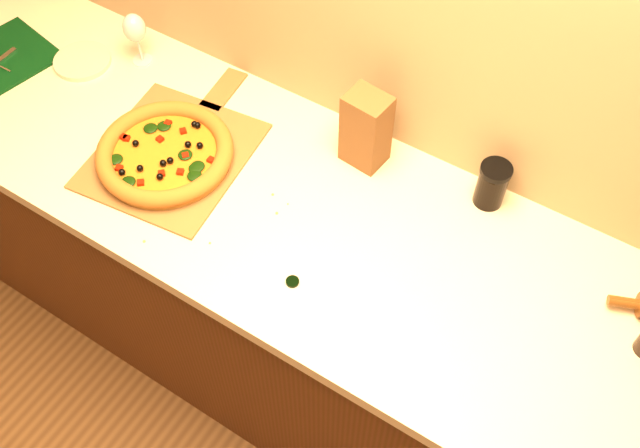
% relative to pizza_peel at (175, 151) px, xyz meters
% --- Properties ---
extents(cabinet, '(2.80, 0.65, 0.86)m').
position_rel_pizza_peel_xyz_m(cabinet, '(0.55, 0.02, -0.47)').
color(cabinet, '#4B2910').
rests_on(cabinet, ground).
extents(countertop, '(2.84, 0.68, 0.04)m').
position_rel_pizza_peel_xyz_m(countertop, '(0.55, 0.02, -0.02)').
color(countertop, beige).
rests_on(countertop, cabinet).
extents(pizza_peel, '(0.42, 0.58, 0.01)m').
position_rel_pizza_peel_xyz_m(pizza_peel, '(0.00, 0.00, 0.00)').
color(pizza_peel, brown).
rests_on(pizza_peel, countertop).
extents(pizza, '(0.35, 0.35, 0.05)m').
position_rel_pizza_peel_xyz_m(pizza, '(0.00, -0.04, 0.03)').
color(pizza, '#C58431').
rests_on(pizza, pizza_peel).
extents(bottle_cap, '(0.04, 0.04, 0.01)m').
position_rel_pizza_peel_xyz_m(bottle_cap, '(0.47, -0.16, -0.00)').
color(bottle_cap, black).
rests_on(bottle_cap, countertop).
extents(wine_glass, '(0.06, 0.06, 0.16)m').
position_rel_pizza_peel_xyz_m(wine_glass, '(-0.30, 0.22, 0.11)').
color(wine_glass, silver).
rests_on(wine_glass, countertop).
extents(paper_bag, '(0.11, 0.09, 0.21)m').
position_rel_pizza_peel_xyz_m(paper_bag, '(0.42, 0.24, 0.10)').
color(paper_bag, brown).
rests_on(paper_bag, countertop).
extents(dark_jar, '(0.08, 0.08, 0.12)m').
position_rel_pizza_peel_xyz_m(dark_jar, '(0.75, 0.29, 0.06)').
color(dark_jar, black).
rests_on(dark_jar, countertop).
extents(side_plate, '(0.19, 0.19, 0.02)m').
position_rel_pizza_peel_xyz_m(side_plate, '(-0.44, 0.12, 0.00)').
color(side_plate, beige).
rests_on(side_plate, countertop).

